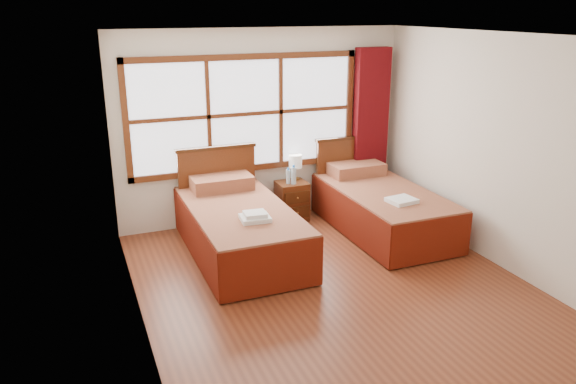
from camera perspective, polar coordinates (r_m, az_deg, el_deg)
name	(u,v)px	position (r m, az deg, el deg)	size (l,w,h in m)	color
floor	(333,285)	(6.14, 4.61, -9.42)	(4.50, 4.50, 0.00)	brown
ceiling	(340,35)	(5.44, 5.32, 15.59)	(4.50, 4.50, 0.00)	white
wall_back	(262,127)	(7.67, -2.63, 6.64)	(4.00, 4.00, 0.00)	silver
wall_left	(132,193)	(5.11, -15.56, -0.06)	(4.50, 4.50, 0.00)	silver
wall_right	(495,151)	(6.77, 20.30, 3.92)	(4.50, 4.50, 0.00)	silver
window	(245,114)	(7.52, -4.37, 7.92)	(3.16, 0.06, 1.56)	white
curtain	(370,129)	(8.23, 8.35, 6.34)	(0.50, 0.16, 2.30)	#59080C
bed_left	(239,226)	(6.78, -5.03, -3.50)	(1.14, 2.22, 1.12)	#3E1F0D
bed_right	(381,207)	(7.54, 9.40, -1.47)	(1.11, 2.15, 1.08)	#3E1F0D
nightstand	(292,201)	(7.83, 0.41, -0.91)	(0.41, 0.41, 0.54)	#582A13
towels_left	(255,217)	(6.23, -3.37, -2.53)	(0.34, 0.31, 0.10)	white
towels_right	(402,200)	(6.99, 11.47, -0.84)	(0.36, 0.32, 0.05)	white
lamp	(295,162)	(7.81, 0.76, 3.07)	(0.18, 0.18, 0.35)	#B8883B
bottle_near	(288,176)	(7.66, 0.03, 1.59)	(0.06, 0.06, 0.22)	#BFE3F5
bottle_far	(294,175)	(7.64, 0.57, 1.70)	(0.07, 0.07, 0.27)	#BFE3F5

